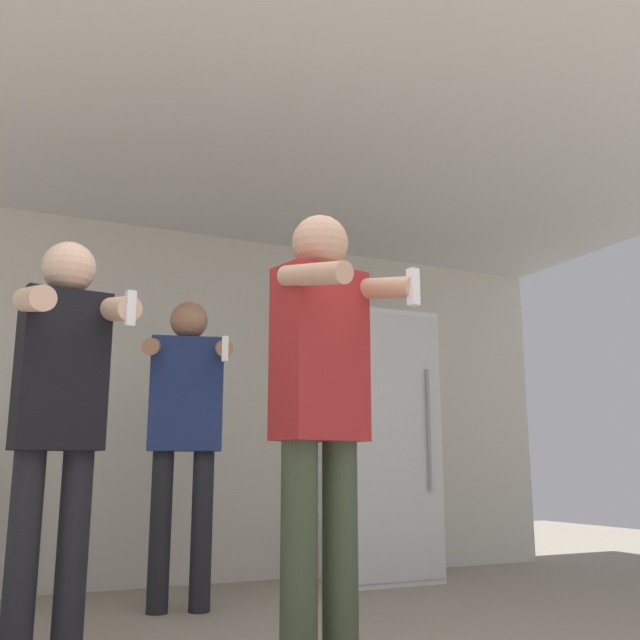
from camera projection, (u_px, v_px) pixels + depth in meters
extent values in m
cube|color=beige|center=(135.00, 399.00, 5.04)|extent=(7.00, 0.06, 2.55)
cube|color=silver|center=(203.00, 134.00, 3.87)|extent=(7.00, 3.71, 0.05)
cube|color=white|center=(376.00, 444.00, 5.36)|extent=(0.72, 0.69, 1.94)
cube|color=silver|center=(400.00, 443.00, 5.04)|extent=(0.69, 0.01, 1.86)
cylinder|color=#99999E|center=(429.00, 430.00, 5.14)|extent=(0.02, 0.02, 0.87)
cylinder|color=#38422D|center=(299.00, 567.00, 2.56)|extent=(0.14, 0.14, 0.90)
cylinder|color=#38422D|center=(340.00, 563.00, 2.68)|extent=(0.14, 0.14, 0.90)
cube|color=maroon|center=(320.00, 354.00, 2.78)|extent=(0.39, 0.27, 0.67)
sphere|color=tan|center=(320.00, 243.00, 2.87)|extent=(0.23, 0.23, 0.23)
cylinder|color=tan|center=(314.00, 274.00, 2.60)|extent=(0.16, 0.38, 0.14)
cylinder|color=tan|center=(381.00, 288.00, 2.80)|extent=(0.16, 0.38, 0.14)
cube|color=white|center=(413.00, 287.00, 2.65)|extent=(0.04, 0.04, 0.14)
cylinder|color=black|center=(22.00, 565.00, 2.72)|extent=(0.12, 0.12, 0.87)
cylinder|color=black|center=(72.00, 562.00, 2.82)|extent=(0.12, 0.12, 0.87)
cube|color=black|center=(62.00, 370.00, 2.92)|extent=(0.37, 0.25, 0.65)
sphere|color=beige|center=(69.00, 268.00, 3.01)|extent=(0.22, 0.22, 0.22)
cylinder|color=beige|center=(34.00, 299.00, 2.74)|extent=(0.15, 0.37, 0.16)
cylinder|color=beige|center=(117.00, 309.00, 2.92)|extent=(0.15, 0.37, 0.16)
cube|color=white|center=(130.00, 309.00, 2.77)|extent=(0.04, 0.04, 0.14)
cylinder|color=black|center=(160.00, 531.00, 4.07)|extent=(0.12, 0.12, 0.89)
cylinder|color=black|center=(202.00, 530.00, 4.11)|extent=(0.12, 0.12, 0.89)
cube|color=navy|center=(186.00, 394.00, 4.25)|extent=(0.46, 0.30, 0.67)
sphere|color=#9E7051|center=(189.00, 320.00, 4.34)|extent=(0.23, 0.23, 0.23)
cylinder|color=#9E7051|center=(152.00, 346.00, 4.07)|extent=(0.19, 0.42, 0.16)
cylinder|color=#9E7051|center=(223.00, 348.00, 4.15)|extent=(0.19, 0.42, 0.16)
cube|color=white|center=(225.00, 349.00, 3.95)|extent=(0.04, 0.04, 0.14)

